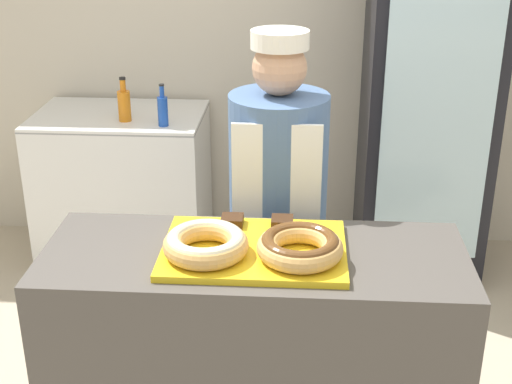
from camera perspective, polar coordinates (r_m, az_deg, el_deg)
The scene contains 12 objects.
wall_back at distance 4.32m, azimuth 1.82°, elevation 13.08°, with size 8.00×0.06×2.70m.
display_counter at distance 2.67m, azimuth -0.15°, elevation -14.17°, with size 1.44×0.55×0.98m.
serving_tray at distance 2.40m, azimuth -0.16°, elevation -4.63°, with size 0.61×0.44×0.02m.
donut_light_glaze at distance 2.33m, azimuth -4.04°, elevation -4.08°, with size 0.28×0.28×0.08m.
donut_chocolate_glaze at distance 2.31m, azimuth 3.54°, elevation -4.31°, with size 0.28×0.28×0.08m.
brownie_back_left at distance 2.54m, azimuth -1.92°, elevation -2.30°, with size 0.08×0.08×0.03m.
brownie_back_right at distance 2.53m, azimuth 2.11°, elevation -2.41°, with size 0.08×0.08×0.03m.
baker_person at distance 2.96m, azimuth 1.73°, elevation -2.14°, with size 0.40×0.40×1.62m.
beverage_fridge at distance 4.08m, azimuth 13.49°, elevation 6.35°, with size 0.69×0.65×1.94m.
chest_freezer at distance 4.33m, azimuth -10.50°, elevation 0.42°, with size 0.97×0.65×0.91m.
bottle_orange at distance 4.01m, azimuth -10.50°, elevation 6.92°, with size 0.07×0.07×0.25m.
bottle_blue at distance 3.90m, azimuth -7.47°, elevation 6.55°, with size 0.06×0.06×0.23m.
Camera 1 is at (0.15, -2.12, 2.11)m, focal length 50.00 mm.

